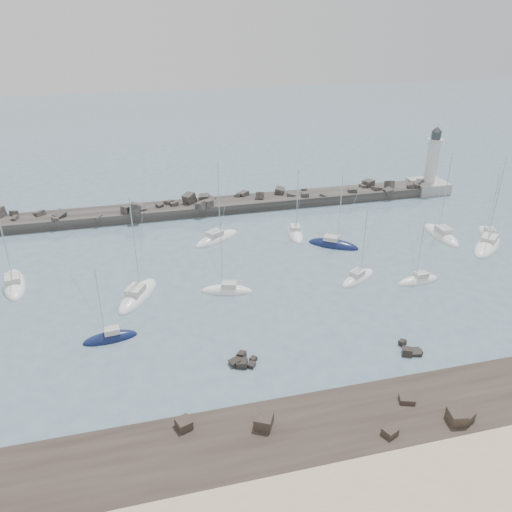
% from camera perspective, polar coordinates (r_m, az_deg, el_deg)
% --- Properties ---
extents(ground, '(400.00, 400.00, 0.00)m').
position_cam_1_polar(ground, '(65.33, 0.80, -6.56)').
color(ground, slate).
rests_on(ground, ground).
extents(rock_shelf, '(140.00, 12.00, 2.12)m').
position_cam_1_polar(rock_shelf, '(49.24, 7.82, -20.12)').
color(rock_shelf, black).
rests_on(rock_shelf, ground).
extents(rock_cluster_near, '(3.43, 3.15, 1.36)m').
position_cam_1_polar(rock_cluster_near, '(56.96, -1.69, -12.02)').
color(rock_cluster_near, black).
rests_on(rock_cluster_near, ground).
extents(rock_cluster_far, '(2.74, 3.65, 1.45)m').
position_cam_1_polar(rock_cluster_far, '(61.23, 17.26, -10.35)').
color(rock_cluster_far, black).
rests_on(rock_cluster_far, ground).
extents(breakwater, '(115.00, 7.49, 5.41)m').
position_cam_1_polar(breakwater, '(97.70, -9.32, 4.95)').
color(breakwater, '#2F2C2A').
rests_on(breakwater, ground).
extents(lighthouse, '(7.00, 7.00, 14.60)m').
position_cam_1_polar(lighthouse, '(114.32, 19.21, 8.47)').
color(lighthouse, '#999994').
rests_on(lighthouse, ground).
extents(sailboat_1, '(4.80, 10.03, 15.23)m').
position_cam_1_polar(sailboat_1, '(79.36, -25.91, -2.97)').
color(sailboat_1, white).
rests_on(sailboat_1, ground).
extents(sailboat_2, '(6.57, 2.67, 10.40)m').
position_cam_1_polar(sailboat_2, '(63.00, -16.31, -9.02)').
color(sailboat_2, '#101A44').
rests_on(sailboat_2, ground).
extents(sailboat_3, '(7.32, 9.95, 15.33)m').
position_cam_1_polar(sailboat_3, '(70.58, -13.35, -4.48)').
color(sailboat_3, white).
rests_on(sailboat_3, ground).
extents(sailboat_4, '(9.36, 7.31, 14.58)m').
position_cam_1_polar(sailboat_4, '(85.76, -4.49, 1.96)').
color(sailboat_4, white).
rests_on(sailboat_4, ground).
extents(sailboat_5, '(7.50, 4.07, 11.47)m').
position_cam_1_polar(sailboat_5, '(70.04, -3.35, -4.00)').
color(sailboat_5, white).
rests_on(sailboat_5, ground).
extents(sailboat_6, '(3.82, 8.46, 12.92)m').
position_cam_1_polar(sailboat_6, '(87.72, 4.51, 2.53)').
color(sailboat_6, white).
rests_on(sailboat_6, ground).
extents(sailboat_7, '(7.40, 5.70, 11.65)m').
position_cam_1_polar(sailboat_7, '(74.54, 11.57, -2.53)').
color(sailboat_7, white).
rests_on(sailboat_7, ground).
extents(sailboat_8, '(8.44, 7.11, 13.50)m').
position_cam_1_polar(sailboat_8, '(84.30, 8.81, 1.26)').
color(sailboat_8, '#101A44').
rests_on(sailboat_8, ground).
extents(sailboat_9, '(6.70, 2.53, 10.59)m').
position_cam_1_polar(sailboat_9, '(76.12, 18.06, -2.73)').
color(sailboat_9, white).
rests_on(sailboat_9, ground).
extents(sailboat_10, '(3.13, 9.91, 15.67)m').
position_cam_1_polar(sailboat_10, '(92.55, 20.37, 2.21)').
color(sailboat_10, white).
rests_on(sailboat_10, ground).
extents(sailboat_11, '(10.24, 9.39, 16.66)m').
position_cam_1_polar(sailboat_11, '(91.33, 24.91, 1.02)').
color(sailboat_11, white).
rests_on(sailboat_11, ground).
extents(sailboat_12, '(4.14, 7.53, 11.56)m').
position_cam_1_polar(sailboat_12, '(95.97, 25.00, 2.19)').
color(sailboat_12, white).
rests_on(sailboat_12, ground).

